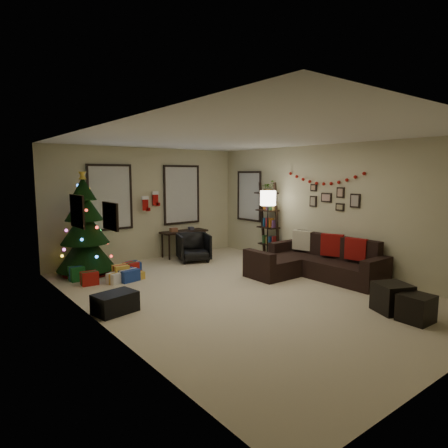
{
  "coord_description": "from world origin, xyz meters",
  "views": [
    {
      "loc": [
        -4.35,
        -5.1,
        2.09
      ],
      "look_at": [
        0.1,
        0.6,
        1.15
      ],
      "focal_mm": 31.27,
      "sensor_mm": 36.0,
      "label": 1
    }
  ],
  "objects_px": {
    "christmas_tree": "(85,231)",
    "desk": "(184,234)",
    "sofa": "(314,264)",
    "desk_chair": "(194,247)",
    "bookshelf": "(269,222)"
  },
  "relations": [
    {
      "from": "christmas_tree",
      "to": "sofa",
      "type": "relative_size",
      "value": 0.89
    },
    {
      "from": "desk",
      "to": "desk_chair",
      "type": "relative_size",
      "value": 1.77
    },
    {
      "from": "sofa",
      "to": "desk_chair",
      "type": "distance_m",
      "value": 2.91
    },
    {
      "from": "christmas_tree",
      "to": "desk",
      "type": "xyz_separation_m",
      "value": [
        2.57,
        0.27,
        -0.34
      ]
    },
    {
      "from": "christmas_tree",
      "to": "bookshelf",
      "type": "distance_m",
      "value": 4.22
    },
    {
      "from": "christmas_tree",
      "to": "desk",
      "type": "relative_size",
      "value": 1.83
    },
    {
      "from": "christmas_tree",
      "to": "bookshelf",
      "type": "relative_size",
      "value": 1.17
    },
    {
      "from": "bookshelf",
      "to": "desk",
      "type": "bearing_deg",
      "value": 132.53
    },
    {
      "from": "christmas_tree",
      "to": "desk_chair",
      "type": "distance_m",
      "value": 2.53
    },
    {
      "from": "sofa",
      "to": "desk_chair",
      "type": "height_order",
      "value": "sofa"
    },
    {
      "from": "desk",
      "to": "sofa",
      "type": "bearing_deg",
      "value": -73.02
    },
    {
      "from": "christmas_tree",
      "to": "desk",
      "type": "height_order",
      "value": "christmas_tree"
    },
    {
      "from": "sofa",
      "to": "desk_chair",
      "type": "bearing_deg",
      "value": 113.4
    },
    {
      "from": "christmas_tree",
      "to": "sofa",
      "type": "height_order",
      "value": "christmas_tree"
    },
    {
      "from": "christmas_tree",
      "to": "sofa",
      "type": "xyz_separation_m",
      "value": [
        3.59,
        -3.05,
        -0.65
      ]
    }
  ]
}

